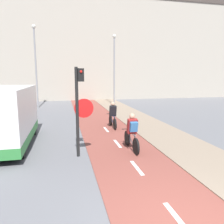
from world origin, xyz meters
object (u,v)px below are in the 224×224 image
Objects in this scene: street_lamp_far at (35,58)px; van at (2,118)px; street_lamp_sidewalk at (114,63)px; cyclist_far at (113,116)px; traffic_light_pole at (79,102)px; cyclist_near at (132,133)px.

van is (-0.17, -11.07, -3.17)m from street_lamp_far.
street_lamp_sidewalk is 9.96m from cyclist_far.
cyclist_far is 0.36× the size of van.
street_lamp_sidewalk is (4.27, 13.05, 2.13)m from traffic_light_pole.
van is (-5.05, -2.13, 0.52)m from cyclist_far.
street_lamp_sidewalk is at bearing 71.90° from traffic_light_pole.
cyclist_far is (4.88, -8.94, -3.69)m from street_lamp_far.
traffic_light_pole reaches higher than cyclist_near.
street_lamp_far is 7.08m from street_lamp_sidewalk.
cyclist_far is at bearing 22.92° from van.
cyclist_far is (-2.20, -9.10, -3.42)m from street_lamp_sidewalk.
van is at bearing 148.56° from traffic_light_pole.
street_lamp_sidewalk reaches higher than traffic_light_pole.
street_lamp_sidewalk is 3.91× the size of cyclist_far.
street_lamp_far is 14.07m from cyclist_near.
traffic_light_pole reaches higher than van.
cyclist_near is at bearing -18.45° from van.
street_lamp_sidewalk is at bearing 76.42° from cyclist_far.
street_lamp_far is 10.83m from cyclist_far.
cyclist_near is 3.79m from cyclist_far.
cyclist_far is (0.10, 3.79, -0.04)m from cyclist_near.
cyclist_far is at bearing -103.58° from street_lamp_sidewalk.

